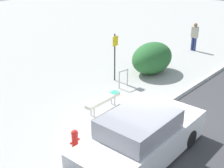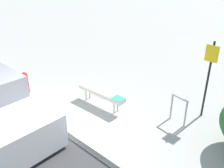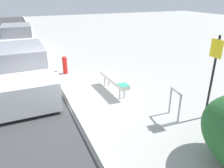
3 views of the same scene
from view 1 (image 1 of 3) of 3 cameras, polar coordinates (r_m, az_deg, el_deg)
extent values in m
plane|color=#9E9E99|center=(11.73, 5.36, -6.66)|extent=(60.00, 60.00, 0.00)
cube|color=#B7B7B2|center=(11.70, 5.38, -6.38)|extent=(60.00, 0.20, 0.13)
cylinder|color=#99999E|center=(11.85, -3.28, -5.18)|extent=(0.04, 0.04, 0.39)
cylinder|color=#99999E|center=(12.68, 0.51, -3.11)|extent=(0.04, 0.04, 0.39)
cylinder|color=#99999E|center=(11.95, -3.88, -4.93)|extent=(0.04, 0.04, 0.39)
cylinder|color=#99999E|center=(12.78, -0.07, -2.89)|extent=(0.04, 0.04, 0.39)
cube|color=beige|center=(12.19, -1.63, -2.91)|extent=(1.78, 0.36, 0.13)
cube|color=teal|center=(12.65, 0.47, -1.54)|extent=(0.37, 0.31, 0.01)
cylinder|color=#99999E|center=(14.12, 1.33, 0.67)|extent=(0.05, 0.05, 0.80)
cylinder|color=#99999E|center=(14.42, 2.84, 1.16)|extent=(0.05, 0.05, 0.80)
cylinder|color=#99999E|center=(14.12, 2.12, 2.42)|extent=(0.55, 0.14, 0.05)
cylinder|color=black|center=(14.75, 0.50, 4.82)|extent=(0.06, 0.06, 2.30)
cube|color=yellow|center=(14.48, 0.63, 7.86)|extent=(0.36, 0.02, 0.46)
cylinder|color=red|center=(9.98, -6.77, -10.64)|extent=(0.20, 0.20, 0.60)
sphere|color=red|center=(9.79, -6.87, -8.92)|extent=(0.22, 0.22, 0.22)
cylinder|color=red|center=(9.87, -7.39, -10.68)|extent=(0.08, 0.07, 0.07)
cylinder|color=red|center=(10.03, -6.19, -10.03)|extent=(0.08, 0.07, 0.07)
ellipsoid|color=#28602D|center=(15.96, 7.35, 4.73)|extent=(2.51, 1.72, 1.58)
cylinder|color=navy|center=(20.21, 14.92, 7.02)|extent=(0.16, 0.16, 0.82)
cylinder|color=navy|center=(20.28, 14.47, 7.13)|extent=(0.16, 0.16, 0.82)
cube|color=#B7AD99|center=(20.05, 14.91, 9.14)|extent=(0.22, 0.40, 0.68)
sphere|color=#8C6647|center=(19.95, 15.05, 10.41)|extent=(0.23, 0.23, 0.23)
cylinder|color=black|center=(11.11, 6.24, -6.76)|extent=(0.60, 0.19, 0.60)
cylinder|color=black|center=(10.42, 14.02, -9.65)|extent=(0.60, 0.19, 0.60)
cylinder|color=black|center=(9.24, -4.38, -13.72)|extent=(0.60, 0.19, 0.60)
cube|color=white|center=(9.57, 5.50, -10.55)|extent=(4.71, 1.90, 0.86)
cube|color=gray|center=(9.05, 4.98, -7.33)|extent=(2.27, 1.68, 0.60)
camera|label=2|loc=(13.37, 30.35, 13.03)|focal=40.00mm
camera|label=3|loc=(15.40, 23.80, 11.73)|focal=35.00mm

